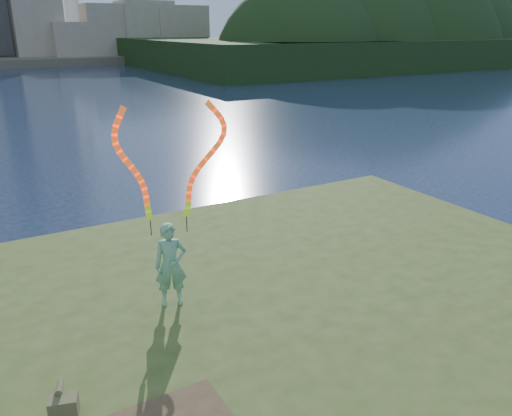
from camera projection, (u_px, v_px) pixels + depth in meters
ground at (200, 352)px, 9.17m from camera, size 320.00×320.00×0.00m
grassy_knoll at (264, 416)px, 7.19m from camera, size 20.00×18.00×0.80m
wooded_hill at (377, 61)px, 85.86m from camera, size 78.00×50.00×63.00m
woman_with_ribbons at (169, 232)px, 8.80m from camera, size 1.97×0.62×3.97m
canvas_bag at (63, 405)px, 6.56m from camera, size 0.42×0.47×0.35m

